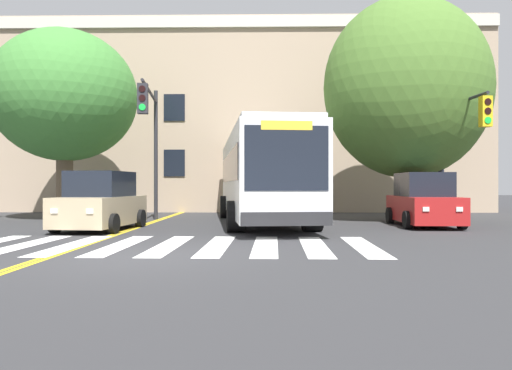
{
  "coord_description": "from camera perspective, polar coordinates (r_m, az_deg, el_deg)",
  "views": [
    {
      "loc": [
        2.58,
        -9.93,
        1.45
      ],
      "look_at": [
        2.25,
        8.11,
        1.44
      ],
      "focal_mm": 35.0,
      "sensor_mm": 36.0,
      "label": 1
    }
  ],
  "objects": [
    {
      "name": "crosswalk",
      "position": [
        12.43,
        -15.2,
        -6.65
      ],
      "size": [
        12.2,
        4.35,
        0.01
      ],
      "color": "white",
      "rests_on": "ground"
    },
    {
      "name": "lane_line_yellow_outer",
      "position": [
        26.24,
        -8.34,
        -3.13
      ],
      "size": [
        0.12,
        36.0,
        0.01
      ],
      "primitive_type": "cube",
      "color": "gold",
      "rests_on": "ground"
    },
    {
      "name": "car_tan_near_lane",
      "position": [
        16.76,
        -17.32,
        -1.99
      ],
      "size": [
        2.28,
        4.0,
        1.88
      ],
      "color": "tan",
      "rests_on": "ground"
    },
    {
      "name": "traffic_light_overhead",
      "position": [
        19.43,
        -11.93,
        6.52
      ],
      "size": [
        0.74,
        4.42,
        5.36
      ],
      "color": "#28282D",
      "rests_on": "ground"
    },
    {
      "name": "car_grey_behind_bus",
      "position": [
        28.84,
        0.17,
        -1.17
      ],
      "size": [
        2.02,
        3.79,
        1.85
      ],
      "color": "slate",
      "rests_on": "ground"
    },
    {
      "name": "street_tree_curbside_small",
      "position": [
        22.81,
        -21.03,
        9.43
      ],
      "size": [
        7.44,
        7.87,
        7.94
      ],
      "color": "brown",
      "rests_on": "ground"
    },
    {
      "name": "building_facade",
      "position": [
        30.04,
        -8.1,
        7.16
      ],
      "size": [
        33.58,
        7.13,
        10.34
      ],
      "color": "tan",
      "rests_on": "ground"
    },
    {
      "name": "ground_plane",
      "position": [
        10.36,
        -13.5,
        -8.01
      ],
      "size": [
        120.0,
        120.0,
        0.0
      ],
      "primitive_type": "plane",
      "color": "#303033"
    },
    {
      "name": "city_bus",
      "position": [
        19.02,
        0.55,
        1.22
      ],
      "size": [
        3.9,
        12.5,
        3.38
      ],
      "color": "white",
      "rests_on": "ground"
    },
    {
      "name": "traffic_light_near_corner",
      "position": [
        19.56,
        22.17,
        5.43
      ],
      "size": [
        0.57,
        3.55,
        4.98
      ],
      "color": "#28282D",
      "rests_on": "ground"
    },
    {
      "name": "car_red_far_lane",
      "position": [
        18.39,
        18.59,
        -1.82
      ],
      "size": [
        2.04,
        4.05,
        1.87
      ],
      "color": "#AD1E1E",
      "rests_on": "ground"
    },
    {
      "name": "street_tree_curbside_large",
      "position": [
        21.22,
        16.91,
        10.51
      ],
      "size": [
        9.21,
        9.0,
        8.92
      ],
      "color": "brown",
      "rests_on": "ground"
    },
    {
      "name": "lane_line_yellow_inner",
      "position": [
        26.27,
        -8.68,
        -3.12
      ],
      "size": [
        0.12,
        36.0,
        0.01
      ],
      "primitive_type": "cube",
      "color": "gold",
      "rests_on": "ground"
    }
  ]
}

